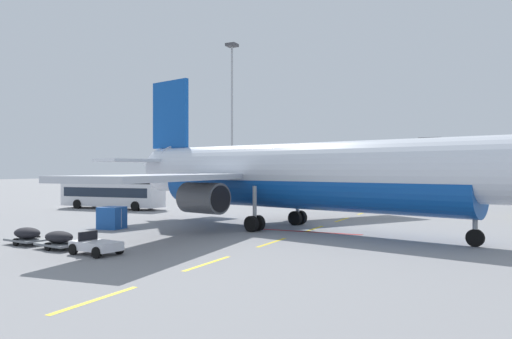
{
  "coord_description": "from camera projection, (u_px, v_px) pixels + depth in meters",
  "views": [
    {
      "loc": [
        30.01,
        -10.59,
        4.34
      ],
      "look_at": [
        14.66,
        21.01,
        4.31
      ],
      "focal_mm": 35.0,
      "sensor_mm": 36.0,
      "label": 1
    }
  ],
  "objects": [
    {
      "name": "apron_shuttle_bus",
      "position": [
        112.0,
        193.0,
        54.43
      ],
      "size": [
        12.15,
        3.49,
        3.0
      ],
      "color": "silver",
      "rests_on": "ground"
    },
    {
      "name": "terminal_satellite",
      "position": [
        385.0,
        164.0,
        142.18
      ],
      "size": [
        83.56,
        18.74,
        12.98
      ],
      "color": "gray",
      "rests_on": "ground"
    },
    {
      "name": "airliner_foreground",
      "position": [
        293.0,
        175.0,
        35.82
      ],
      "size": [
        34.47,
        33.62,
        12.2
      ],
      "color": "silver",
      "rests_on": "ground"
    },
    {
      "name": "apron_light_mast_near",
      "position": [
        232.0,
        101.0,
        86.24
      ],
      "size": [
        1.8,
        1.8,
        26.08
      ],
      "color": "slate",
      "rests_on": "ground"
    },
    {
      "name": "apron_paint_markings",
      "position": [
        366.0,
        212.0,
        50.37
      ],
      "size": [
        8.0,
        96.84,
        0.01
      ],
      "color": "yellow",
      "rests_on": "ground"
    },
    {
      "name": "uld_cargo_container",
      "position": [
        112.0,
        218.0,
        36.21
      ],
      "size": [
        1.78,
        1.75,
        1.6
      ],
      "color": "#194C9E",
      "rests_on": "ground"
    },
    {
      "name": "baggage_train",
      "position": [
        59.0,
        240.0,
        26.99
      ],
      "size": [
        8.72,
        2.69,
        1.14
      ],
      "color": "silver",
      "rests_on": "ground"
    }
  ]
}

